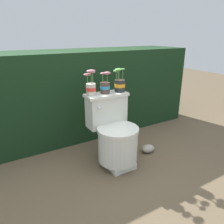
{
  "coord_description": "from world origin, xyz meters",
  "views": [
    {
      "loc": [
        -0.99,
        -1.63,
        1.3
      ],
      "look_at": [
        0.06,
        0.15,
        0.55
      ],
      "focal_mm": 35.0,
      "sensor_mm": 36.0,
      "label": 1
    }
  ],
  "objects": [
    {
      "name": "potted_plant_left",
      "position": [
        -0.11,
        0.28,
        0.81
      ],
      "size": [
        0.11,
        0.1,
        0.26
      ],
      "color": "beige",
      "rests_on": "toilet"
    },
    {
      "name": "ground_plane",
      "position": [
        0.0,
        0.0,
        0.0
      ],
      "size": [
        12.0,
        12.0,
        0.0
      ],
      "primitive_type": "plane",
      "color": "brown"
    },
    {
      "name": "toilet",
      "position": [
        0.06,
        0.11,
        0.32
      ],
      "size": [
        0.44,
        0.54,
        0.72
      ],
      "color": "silver",
      "rests_on": "ground"
    },
    {
      "name": "garden_stone",
      "position": [
        0.5,
        0.09,
        0.04
      ],
      "size": [
        0.15,
        0.12,
        0.09
      ],
      "color": "#9E9384",
      "rests_on": "ground"
    },
    {
      "name": "potted_plant_midleft",
      "position": [
        0.06,
        0.29,
        0.8
      ],
      "size": [
        0.13,
        0.1,
        0.22
      ],
      "color": "#47382D",
      "rests_on": "toilet"
    },
    {
      "name": "hedge_backdrop",
      "position": [
        0.0,
        1.04,
        0.55
      ],
      "size": [
        3.23,
        0.74,
        1.1
      ],
      "color": "black",
      "rests_on": "ground"
    },
    {
      "name": "potted_plant_middle",
      "position": [
        0.21,
        0.26,
        0.81
      ],
      "size": [
        0.14,
        0.12,
        0.25
      ],
      "color": "#262628",
      "rests_on": "toilet"
    }
  ]
}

